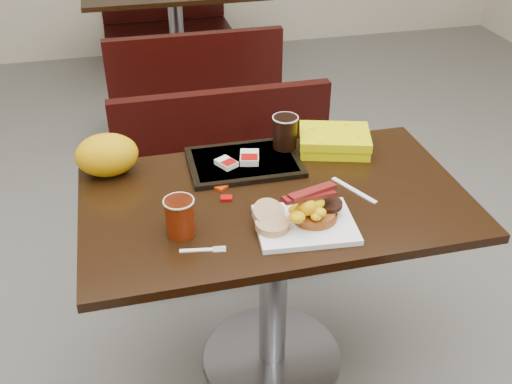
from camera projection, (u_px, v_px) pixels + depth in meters
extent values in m
cube|color=slate|center=(272.00, 360.00, 2.27)|extent=(6.00, 7.00, 0.01)
cube|color=white|center=(305.00, 224.00, 1.73)|extent=(0.30, 0.24, 0.02)
cylinder|color=brown|center=(314.00, 213.00, 1.73)|extent=(0.17, 0.17, 0.03)
cylinder|color=black|center=(328.00, 204.00, 1.74)|extent=(0.09, 0.09, 0.01)
ellipsoid|color=#EEA604|center=(307.00, 208.00, 1.69)|extent=(0.11, 0.10, 0.05)
cylinder|color=tan|center=(272.00, 225.00, 1.69)|extent=(0.12, 0.12, 0.02)
cylinder|color=tan|center=(268.00, 213.00, 1.72)|extent=(0.11, 0.12, 0.05)
cylinder|color=#8C2405|center=(180.00, 217.00, 1.67)|extent=(0.10, 0.10, 0.11)
cube|color=white|center=(354.00, 190.00, 1.89)|extent=(0.09, 0.17, 0.00)
cube|color=#AD2707|center=(222.00, 187.00, 1.90)|extent=(0.05, 0.05, 0.01)
cube|color=#8C0504|center=(226.00, 198.00, 1.85)|extent=(0.04, 0.03, 0.01)
cube|color=black|center=(244.00, 162.00, 2.03)|extent=(0.38, 0.27, 0.02)
cube|color=silver|center=(226.00, 163.00, 1.99)|extent=(0.08, 0.08, 0.02)
cube|color=silver|center=(250.00, 157.00, 2.01)|extent=(0.08, 0.10, 0.02)
cylinder|color=black|center=(285.00, 132.00, 2.07)|extent=(0.09, 0.09, 0.12)
cube|color=#CFCC03|center=(334.00, 141.00, 2.10)|extent=(0.29, 0.25, 0.07)
ellipsoid|color=#D39607|center=(107.00, 155.00, 1.94)|extent=(0.21, 0.15, 0.14)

